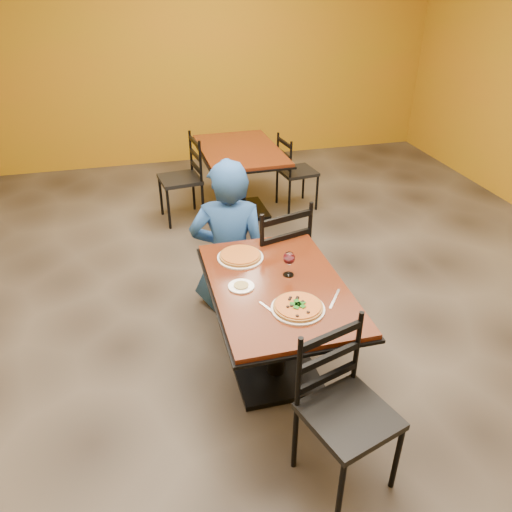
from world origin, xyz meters
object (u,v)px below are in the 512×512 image
object	(u,v)px
chair_second_left	(180,180)
plate_far	(240,257)
chair_main_near	(349,417)
pizza_main	(298,306)
diner	(229,235)
table_second	(240,166)
wine_glass	(289,263)
side_plate	(241,286)
plate_main	(298,309)
chair_second_right	(297,172)
table_main	(277,310)
chair_main_far	(271,257)
pizza_far	(240,255)

from	to	relation	value
chair_second_left	plate_far	distance (m)	2.26
chair_main_near	pizza_main	xyz separation A→B (m)	(-0.10, 0.57, 0.31)
diner	plate_far	distance (m)	0.59
table_second	wine_glass	size ratio (longest dim) A/B	7.06
side_plate	plate_main	bearing A→B (deg)	-48.77
chair_second_right	plate_far	distance (m)	2.54
table_second	side_plate	xyz separation A→B (m)	(-0.58, -2.57, 0.20)
plate_far	table_second	bearing A→B (deg)	77.31
table_main	plate_far	size ratio (longest dim) A/B	3.97
diner	plate_main	distance (m)	1.23
chair_main_near	side_plate	distance (m)	0.98
diner	wine_glass	world-z (taller)	diner
table_second	pizza_main	distance (m)	2.90
plate_main	side_plate	size ratio (longest dim) A/B	1.94
chair_main_far	diner	distance (m)	0.37
pizza_far	diner	bearing A→B (deg)	86.50
plate_far	chair_second_left	bearing A→B (deg)	94.07
plate_main	wine_glass	bearing A→B (deg)	80.86
plate_far	chair_second_right	bearing A→B (deg)	62.45
table_main	pizza_far	size ratio (longest dim) A/B	4.39
chair_second_left	plate_far	bearing A→B (deg)	-3.37
chair_second_left	diner	bearing A→B (deg)	-0.80
pizza_far	table_main	bearing A→B (deg)	-66.96
plate_main	plate_far	world-z (taller)	same
pizza_far	pizza_main	bearing A→B (deg)	-73.31
plate_main	chair_main_far	bearing A→B (deg)	82.42
pizza_far	plate_far	bearing A→B (deg)	0.00
chair_second_left	side_plate	size ratio (longest dim) A/B	5.74
plate_main	table_second	bearing A→B (deg)	83.79
chair_main_near	chair_main_far	bearing A→B (deg)	71.44
diner	side_plate	bearing A→B (deg)	96.25
diner	chair_second_left	bearing A→B (deg)	-70.44
wine_glass	chair_second_left	bearing A→B (deg)	99.21
table_main	chair_main_far	size ratio (longest dim) A/B	1.24
side_plate	table_main	bearing A→B (deg)	-6.52
wine_glass	chair_main_near	bearing A→B (deg)	-87.64
chair_second_right	side_plate	bearing A→B (deg)	147.11
pizza_main	side_plate	world-z (taller)	pizza_main
table_second	side_plate	world-z (taller)	side_plate
chair_second_left	chair_second_right	distance (m)	1.33
pizza_far	side_plate	xyz separation A→B (m)	(-0.07, -0.34, -0.02)
plate_main	chair_second_left	bearing A→B (deg)	96.95
plate_far	pizza_far	xyz separation A→B (m)	(0.00, 0.00, 0.02)
chair_main_far	pizza_main	size ratio (longest dim) A/B	3.49
table_second	pizza_far	bearing A→B (deg)	-102.69
table_second	pizza_main	size ratio (longest dim) A/B	4.47
side_plate	table_second	bearing A→B (deg)	77.41
wine_glass	plate_main	bearing A→B (deg)	-99.14
plate_far	chair_main_far	bearing A→B (deg)	49.01
plate_main	pizza_main	world-z (taller)	pizza_main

